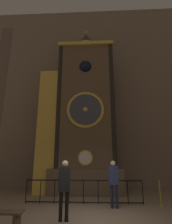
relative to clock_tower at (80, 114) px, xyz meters
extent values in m
plane|color=#847056|center=(0.58, -4.50, -4.36)|extent=(28.00, 28.00, 0.00)
cube|color=#7A6656|center=(0.58, 1.52, 2.29)|extent=(24.00, 0.30, 13.29)
cube|color=brown|center=(0.37, 0.02, -3.71)|extent=(3.97, 1.61, 1.30)
cube|color=brown|center=(0.37, 0.02, 0.70)|extent=(3.17, 1.40, 7.53)
cube|color=gold|center=(0.37, -0.08, 4.36)|extent=(3.43, 1.54, 0.20)
cylinder|color=gold|center=(0.37, -0.71, -2.51)|extent=(0.76, 0.05, 0.76)
cylinder|color=silver|center=(0.37, -0.74, -2.51)|extent=(0.63, 0.03, 0.63)
cylinder|color=gold|center=(0.37, -0.71, 0.10)|extent=(2.08, 0.07, 2.08)
cylinder|color=#3D424C|center=(0.37, -0.75, 0.10)|extent=(1.79, 0.04, 1.79)
cylinder|color=gold|center=(0.37, -0.77, 0.10)|extent=(0.25, 0.03, 0.25)
cube|color=#3A2D21|center=(0.37, -0.19, 2.81)|extent=(0.93, 0.42, 0.93)
sphere|color=black|center=(0.37, -0.61, 2.81)|extent=(0.74, 0.74, 0.74)
cylinder|color=black|center=(-1.16, -0.59, 0.70)|extent=(0.28, 0.28, 7.53)
cylinder|color=black|center=(1.90, -0.59, 0.70)|extent=(0.28, 0.28, 7.53)
cylinder|color=gold|center=(0.37, 0.02, 4.61)|extent=(1.19, 1.19, 0.30)
cone|color=black|center=(0.37, 0.02, 5.22)|extent=(1.13, 1.13, 0.91)
sphere|color=gold|center=(0.37, 0.02, 5.79)|extent=(0.20, 0.20, 0.20)
cube|color=#4C3828|center=(-1.81, 0.07, -0.86)|extent=(1.08, 1.19, 7.00)
cube|color=gold|center=(-1.81, -0.54, -0.86)|extent=(1.14, 0.06, 7.00)
cylinder|color=black|center=(-2.06, -2.18, -3.90)|extent=(0.04, 0.04, 0.92)
cylinder|color=black|center=(-1.45, -2.18, -3.90)|extent=(0.04, 0.04, 0.92)
cylinder|color=black|center=(-0.84, -2.18, -3.90)|extent=(0.04, 0.04, 0.92)
cylinder|color=black|center=(-0.23, -2.18, -3.90)|extent=(0.04, 0.04, 0.92)
cylinder|color=black|center=(0.37, -2.18, -3.90)|extent=(0.04, 0.04, 0.92)
cylinder|color=black|center=(0.98, -2.18, -3.90)|extent=(0.04, 0.04, 0.92)
cylinder|color=black|center=(1.59, -2.18, -3.90)|extent=(0.04, 0.04, 0.92)
cylinder|color=black|center=(2.20, -2.18, -3.90)|extent=(0.04, 0.04, 0.92)
cylinder|color=black|center=(2.81, -2.18, -3.90)|extent=(0.04, 0.04, 0.92)
cylinder|color=black|center=(0.37, -2.18, -3.46)|extent=(4.87, 0.05, 0.05)
cylinder|color=black|center=(0.37, -2.18, -4.30)|extent=(4.87, 0.04, 0.04)
cylinder|color=black|center=(-0.17, -4.34, -3.95)|extent=(0.11, 0.11, 0.82)
cylinder|color=black|center=(0.01, -4.34, -3.95)|extent=(0.11, 0.11, 0.82)
cube|color=black|center=(-0.08, -4.34, -3.19)|extent=(0.34, 0.22, 0.70)
sphere|color=tan|center=(-0.08, -4.34, -2.74)|extent=(0.21, 0.21, 0.21)
cylinder|color=#1B213A|center=(1.49, -2.80, -3.95)|extent=(0.11, 0.11, 0.82)
cylinder|color=#1B213A|center=(1.67, -2.80, -3.95)|extent=(0.11, 0.11, 0.82)
cube|color=navy|center=(1.58, -2.80, -3.20)|extent=(0.39, 0.32, 0.70)
sphere|color=beige|center=(1.58, -2.80, -2.76)|extent=(0.21, 0.21, 0.21)
cylinder|color=#B28E33|center=(3.47, -2.30, -4.34)|extent=(0.28, 0.28, 0.04)
cylinder|color=#B28E33|center=(3.47, -2.30, -3.93)|extent=(0.06, 0.06, 0.86)
sphere|color=#B28E33|center=(3.47, -2.30, -3.46)|extent=(0.09, 0.09, 0.09)
cube|color=brown|center=(-1.18, -5.05, -4.17)|extent=(0.08, 0.36, 0.39)
camera|label=1|loc=(0.87, -10.06, -2.62)|focal=28.00mm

